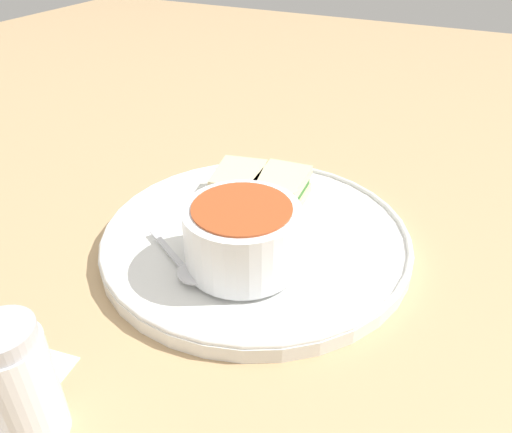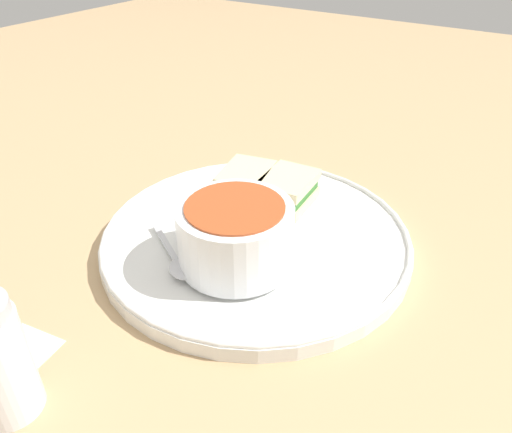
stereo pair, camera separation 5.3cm
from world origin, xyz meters
The scene contains 7 objects.
ground_plane centered at (0.00, 0.00, 0.00)m, with size 2.40×2.40×0.00m, color tan.
plate centered at (0.00, 0.00, 0.01)m, with size 0.33×0.33×0.02m.
soup_bowl centered at (0.06, 0.01, 0.05)m, with size 0.11×0.11×0.06m.
spoon centered at (0.09, -0.03, 0.02)m, with size 0.07×0.10×0.01m.
sandwich_half_near centered at (-0.07, 0.00, 0.04)m, with size 0.07×0.06×0.04m.
sandwich_half_far centered at (-0.06, -0.05, 0.04)m, with size 0.08×0.07×0.04m.
salt_shaker centered at (0.27, -0.04, 0.05)m, with size 0.05×0.05×0.10m.
Camera 1 is at (0.40, 0.20, 0.32)m, focal length 35.00 mm.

